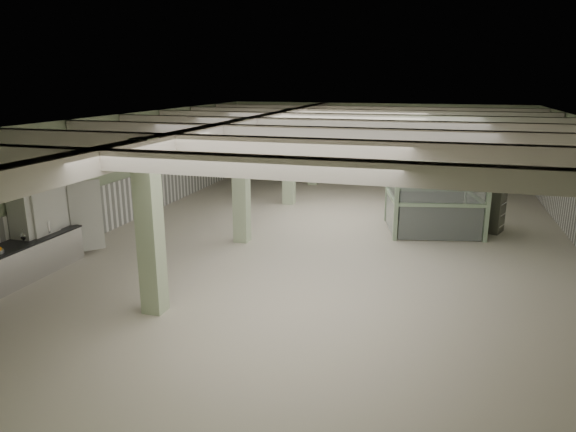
# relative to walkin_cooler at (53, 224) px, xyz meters

# --- Properties ---
(floor) EXTENTS (20.00, 20.00, 0.00)m
(floor) POSITION_rel_walkin_cooler_xyz_m (6.62, 4.00, -1.03)
(floor) COLOR beige
(floor) RESTS_ON ground
(ceiling) EXTENTS (14.00, 20.00, 0.02)m
(ceiling) POSITION_rel_walkin_cooler_xyz_m (6.62, 4.00, 2.57)
(ceiling) COLOR silver
(ceiling) RESTS_ON wall_back
(wall_back) EXTENTS (14.00, 0.02, 3.60)m
(wall_back) POSITION_rel_walkin_cooler_xyz_m (6.62, 14.00, 0.77)
(wall_back) COLOR #A2B490
(wall_back) RESTS_ON floor
(wall_front) EXTENTS (14.00, 0.02, 3.60)m
(wall_front) POSITION_rel_walkin_cooler_xyz_m (6.62, -6.00, 0.77)
(wall_front) COLOR #A2B490
(wall_front) RESTS_ON floor
(wall_left) EXTENTS (0.02, 20.00, 3.60)m
(wall_left) POSITION_rel_walkin_cooler_xyz_m (-0.38, 4.00, 0.77)
(wall_left) COLOR #A2B490
(wall_left) RESTS_ON floor
(wainscot_left) EXTENTS (0.05, 19.90, 1.50)m
(wainscot_left) POSITION_rel_walkin_cooler_xyz_m (-0.35, 4.00, -0.28)
(wainscot_left) COLOR white
(wainscot_left) RESTS_ON floor
(wainscot_back) EXTENTS (13.90, 0.05, 1.50)m
(wainscot_back) POSITION_rel_walkin_cooler_xyz_m (6.62, 13.97, -0.28)
(wainscot_back) COLOR white
(wainscot_back) RESTS_ON floor
(girder) EXTENTS (0.45, 19.90, 0.40)m
(girder) POSITION_rel_walkin_cooler_xyz_m (4.12, 4.00, 2.35)
(girder) COLOR beige
(girder) RESTS_ON ceiling
(beam_a) EXTENTS (13.90, 0.35, 0.32)m
(beam_a) POSITION_rel_walkin_cooler_xyz_m (6.62, -3.50, 2.39)
(beam_a) COLOR beige
(beam_a) RESTS_ON ceiling
(beam_b) EXTENTS (13.90, 0.35, 0.32)m
(beam_b) POSITION_rel_walkin_cooler_xyz_m (6.62, -1.00, 2.39)
(beam_b) COLOR beige
(beam_b) RESTS_ON ceiling
(beam_c) EXTENTS (13.90, 0.35, 0.32)m
(beam_c) POSITION_rel_walkin_cooler_xyz_m (6.62, 1.50, 2.39)
(beam_c) COLOR beige
(beam_c) RESTS_ON ceiling
(beam_d) EXTENTS (13.90, 0.35, 0.32)m
(beam_d) POSITION_rel_walkin_cooler_xyz_m (6.62, 4.00, 2.39)
(beam_d) COLOR beige
(beam_d) RESTS_ON ceiling
(beam_e) EXTENTS (13.90, 0.35, 0.32)m
(beam_e) POSITION_rel_walkin_cooler_xyz_m (6.62, 6.50, 2.39)
(beam_e) COLOR beige
(beam_e) RESTS_ON ceiling
(beam_f) EXTENTS (13.90, 0.35, 0.32)m
(beam_f) POSITION_rel_walkin_cooler_xyz_m (6.62, 9.00, 2.39)
(beam_f) COLOR beige
(beam_f) RESTS_ON ceiling
(beam_g) EXTENTS (13.90, 0.35, 0.32)m
(beam_g) POSITION_rel_walkin_cooler_xyz_m (6.62, 11.50, 2.39)
(beam_g) COLOR beige
(beam_g) RESTS_ON ceiling
(column_a) EXTENTS (0.42, 0.42, 3.60)m
(column_a) POSITION_rel_walkin_cooler_xyz_m (4.12, -2.00, 0.77)
(column_a) COLOR #B6C9A2
(column_a) RESTS_ON floor
(column_b) EXTENTS (0.42, 0.42, 3.60)m
(column_b) POSITION_rel_walkin_cooler_xyz_m (4.12, 3.00, 0.77)
(column_b) COLOR #B6C9A2
(column_b) RESTS_ON floor
(column_c) EXTENTS (0.42, 0.42, 3.60)m
(column_c) POSITION_rel_walkin_cooler_xyz_m (4.12, 8.00, 0.77)
(column_c) COLOR #B6C9A2
(column_c) RESTS_ON floor
(column_d) EXTENTS (0.42, 0.42, 3.60)m
(column_d) POSITION_rel_walkin_cooler_xyz_m (4.12, 12.00, 0.77)
(column_d) COLOR #B6C9A2
(column_d) RESTS_ON floor
(pendant_front) EXTENTS (0.44, 0.44, 0.22)m
(pendant_front) POSITION_rel_walkin_cooler_xyz_m (7.12, -1.00, 2.02)
(pendant_front) COLOR #334131
(pendant_front) RESTS_ON ceiling
(pendant_mid) EXTENTS (0.44, 0.44, 0.22)m
(pendant_mid) POSITION_rel_walkin_cooler_xyz_m (7.12, 4.50, 2.02)
(pendant_mid) COLOR #334131
(pendant_mid) RESTS_ON ceiling
(pendant_back) EXTENTS (0.44, 0.44, 0.22)m
(pendant_back) POSITION_rel_walkin_cooler_xyz_m (7.12, 9.50, 2.02)
(pendant_back) COLOR #334131
(pendant_back) RESTS_ON ceiling
(pitcher_near) EXTENTS (0.26, 0.28, 0.30)m
(pitcher_near) POSITION_rel_walkin_cooler_xyz_m (0.08, -1.07, 0.02)
(pitcher_near) COLOR silver
(pitcher_near) RESTS_ON prep_counter
(walkin_cooler) EXTENTS (1.00, 2.24, 2.05)m
(walkin_cooler) POSITION_rel_walkin_cooler_xyz_m (0.00, 0.00, 0.00)
(walkin_cooler) COLOR silver
(walkin_cooler) RESTS_ON floor
(guard_booth) EXTENTS (3.35, 3.02, 2.39)m
(guard_booth) POSITION_rel_walkin_cooler_xyz_m (9.54, 5.72, 0.59)
(guard_booth) COLOR #8FA987
(guard_booth) RESTS_ON floor
(filing_cabinet) EXTENTS (0.69, 0.81, 1.47)m
(filing_cabinet) POSITION_rel_walkin_cooler_xyz_m (11.41, 6.12, -0.29)
(filing_cabinet) COLOR #545446
(filing_cabinet) RESTS_ON floor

